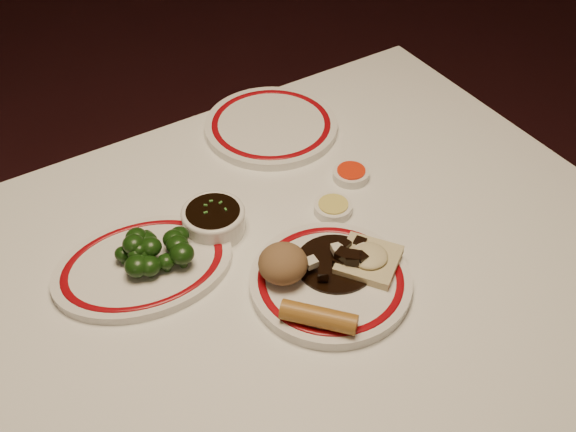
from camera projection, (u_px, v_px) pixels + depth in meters
The scene contains 12 objects.
dining_table at pixel (275, 317), 1.16m from camera, with size 1.20×0.90×0.75m.
main_plate at pixel (331, 281), 1.08m from camera, with size 0.32×0.32×0.02m.
rice_mound at pixel (283, 263), 1.06m from camera, with size 0.07×0.07×0.05m, color brown.
spring_roll at pixel (319, 317), 1.00m from camera, with size 0.03×0.03×0.11m, color #A16A27.
fried_wonton at pixel (369, 259), 1.09m from camera, with size 0.12×0.12×0.02m.
stirfry_heap at pixel (342, 260), 1.09m from camera, with size 0.12×0.12×0.03m.
broccoli_plate at pixel (143, 266), 1.11m from camera, with size 0.31×0.28×0.02m.
broccoli_pile at pixel (150, 250), 1.09m from camera, with size 0.12×0.10×0.05m.
soy_bowl at pixel (214, 221), 1.16m from camera, with size 0.10×0.10×0.04m.
sweet_sour_dish at pixel (351, 174), 1.27m from camera, with size 0.06×0.06×0.02m.
mustard_dish at pixel (333, 208), 1.20m from camera, with size 0.06×0.06×0.02m.
far_plate at pixel (271, 126), 1.37m from camera, with size 0.32×0.32×0.02m.
Camera 1 is at (-0.38, -0.64, 1.57)m, focal length 45.00 mm.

